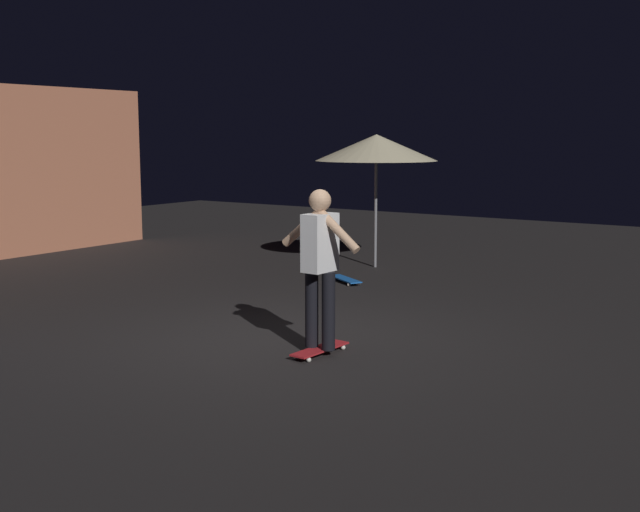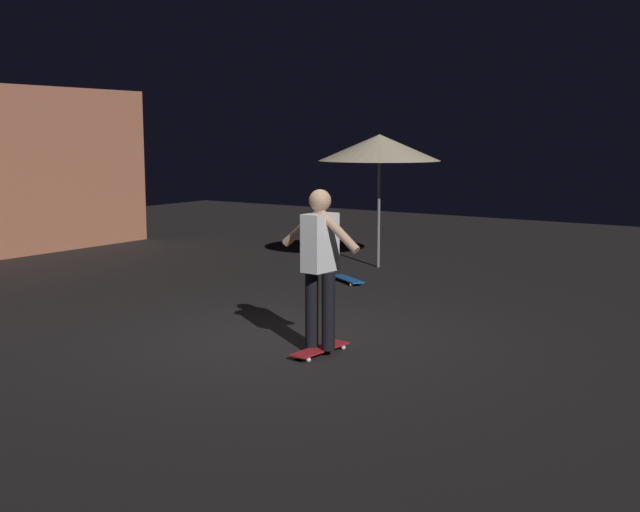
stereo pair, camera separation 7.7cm
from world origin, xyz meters
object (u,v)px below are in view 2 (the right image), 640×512
object	(u,v)px
skateboard_ridden	(320,349)
patio_umbrella	(379,148)
skateboard_spare	(347,279)
skater	(320,257)

from	to	relation	value
skateboard_ridden	patio_umbrella	bearing A→B (deg)	24.13
patio_umbrella	skateboard_spare	world-z (taller)	patio_umbrella
patio_umbrella	skater	world-z (taller)	patio_umbrella
patio_umbrella	skateboard_spare	bearing A→B (deg)	-167.09
skateboard_ridden	skater	size ratio (longest dim) A/B	0.47
patio_umbrella	skater	xyz separation A→B (m)	(-5.22, -2.34, -1.04)
patio_umbrella	skater	size ratio (longest dim) A/B	1.38
skateboard_ridden	skateboard_spare	xyz separation A→B (m)	(3.65, 1.98, 0.00)
skateboard_ridden	skater	bearing A→B (deg)	63.43
patio_umbrella	skateboard_ridden	bearing A→B (deg)	-155.87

